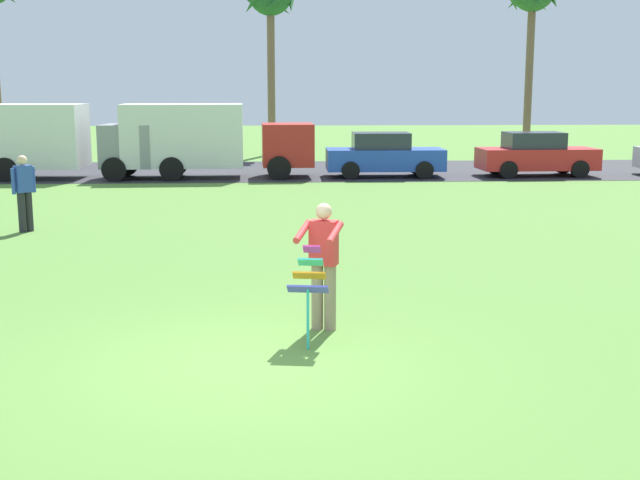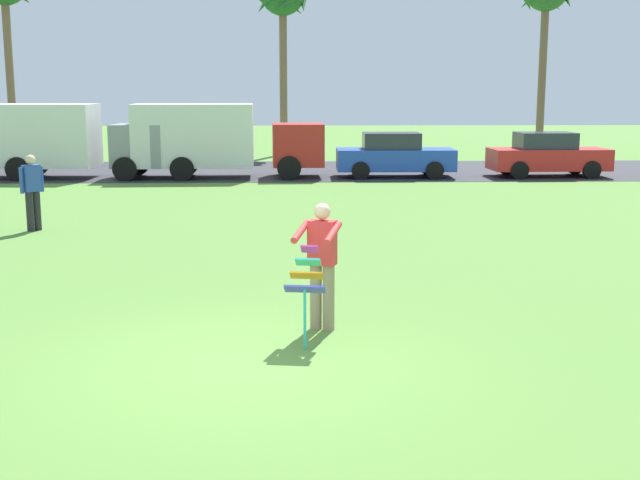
{
  "view_description": "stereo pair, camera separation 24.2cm",
  "coord_description": "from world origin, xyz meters",
  "px_view_note": "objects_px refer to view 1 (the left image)",
  "views": [
    {
      "loc": [
        0.42,
        -9.45,
        3.26
      ],
      "look_at": [
        1.02,
        2.45,
        1.05
      ],
      "focal_mm": 46.83,
      "sensor_mm": 36.0,
      "label": 1
    },
    {
      "loc": [
        0.66,
        -9.46,
        3.26
      ],
      "look_at": [
        1.02,
        2.45,
        1.05
      ],
      "focal_mm": 46.83,
      "sensor_mm": 36.0,
      "label": 2
    }
  ],
  "objects_px": {
    "palm_tree_right_near": "(270,1)",
    "parked_car_red": "(536,155)",
    "parked_car_blue": "(384,156)",
    "kite_held": "(309,280)",
    "parked_truck_grey_van": "(47,139)",
    "person_kite_flyer": "(323,261)",
    "parked_truck_red_cab": "(207,138)",
    "person_walker_near": "(24,191)"
  },
  "relations": [
    {
      "from": "kite_held",
      "to": "person_walker_near",
      "type": "distance_m",
      "value": 10.64
    },
    {
      "from": "parked_truck_grey_van",
      "to": "palm_tree_right_near",
      "type": "distance_m",
      "value": 14.08
    },
    {
      "from": "person_kite_flyer",
      "to": "parked_car_blue",
      "type": "relative_size",
      "value": 0.41
    },
    {
      "from": "person_kite_flyer",
      "to": "person_walker_near",
      "type": "distance_m",
      "value": 10.22
    },
    {
      "from": "parked_car_blue",
      "to": "parked_car_red",
      "type": "distance_m",
      "value": 5.56
    },
    {
      "from": "parked_truck_grey_van",
      "to": "palm_tree_right_near",
      "type": "relative_size",
      "value": 0.79
    },
    {
      "from": "person_kite_flyer",
      "to": "parked_car_blue",
      "type": "xyz_separation_m",
      "value": [
        3.22,
        19.03,
        -0.18
      ]
    },
    {
      "from": "person_kite_flyer",
      "to": "parked_car_blue",
      "type": "bearing_deg",
      "value": 80.39
    },
    {
      "from": "palm_tree_right_near",
      "to": "person_walker_near",
      "type": "xyz_separation_m",
      "value": [
        -5.43,
        -21.2,
        -6.19
      ]
    },
    {
      "from": "parked_car_red",
      "to": "palm_tree_right_near",
      "type": "xyz_separation_m",
      "value": [
        -9.66,
        10.22,
        6.35
      ]
    },
    {
      "from": "parked_truck_red_cab",
      "to": "parked_car_red",
      "type": "height_order",
      "value": "parked_truck_red_cab"
    },
    {
      "from": "kite_held",
      "to": "palm_tree_right_near",
      "type": "distance_m",
      "value": 30.58
    },
    {
      "from": "person_kite_flyer",
      "to": "kite_held",
      "type": "distance_m",
      "value": 0.72
    },
    {
      "from": "parked_car_blue",
      "to": "palm_tree_right_near",
      "type": "distance_m",
      "value": 12.71
    },
    {
      "from": "parked_car_red",
      "to": "person_walker_near",
      "type": "height_order",
      "value": "person_walker_near"
    },
    {
      "from": "kite_held",
      "to": "parked_truck_grey_van",
      "type": "distance_m",
      "value": 21.46
    },
    {
      "from": "person_kite_flyer",
      "to": "palm_tree_right_near",
      "type": "distance_m",
      "value": 29.91
    },
    {
      "from": "person_kite_flyer",
      "to": "kite_held",
      "type": "height_order",
      "value": "person_kite_flyer"
    },
    {
      "from": "person_walker_near",
      "to": "kite_held",
      "type": "bearing_deg",
      "value": -55.09
    },
    {
      "from": "kite_held",
      "to": "parked_car_red",
      "type": "bearing_deg",
      "value": 65.46
    },
    {
      "from": "parked_car_red",
      "to": "person_walker_near",
      "type": "relative_size",
      "value": 2.46
    },
    {
      "from": "parked_car_red",
      "to": "parked_truck_red_cab",
      "type": "bearing_deg",
      "value": 179.99
    },
    {
      "from": "parked_truck_grey_van",
      "to": "parked_car_red",
      "type": "bearing_deg",
      "value": -0.0
    },
    {
      "from": "palm_tree_right_near",
      "to": "person_walker_near",
      "type": "bearing_deg",
      "value": -104.35
    },
    {
      "from": "person_kite_flyer",
      "to": "parked_truck_red_cab",
      "type": "xyz_separation_m",
      "value": [
        -3.12,
        19.03,
        0.46
      ]
    },
    {
      "from": "person_kite_flyer",
      "to": "parked_car_red",
      "type": "height_order",
      "value": "person_kite_flyer"
    },
    {
      "from": "kite_held",
      "to": "parked_car_red",
      "type": "relative_size",
      "value": 0.29
    },
    {
      "from": "palm_tree_right_near",
      "to": "parked_car_blue",
      "type": "bearing_deg",
      "value": -68.14
    },
    {
      "from": "parked_car_blue",
      "to": "palm_tree_right_near",
      "type": "xyz_separation_m",
      "value": [
        -4.1,
        10.22,
        6.35
      ]
    },
    {
      "from": "kite_held",
      "to": "parked_truck_red_cab",
      "type": "relative_size",
      "value": 0.18
    },
    {
      "from": "parked_car_red",
      "to": "kite_held",
      "type": "bearing_deg",
      "value": -114.54
    },
    {
      "from": "person_kite_flyer",
      "to": "parked_truck_grey_van",
      "type": "xyz_separation_m",
      "value": [
        -8.7,
        19.03,
        0.46
      ]
    },
    {
      "from": "palm_tree_right_near",
      "to": "person_walker_near",
      "type": "height_order",
      "value": "palm_tree_right_near"
    },
    {
      "from": "parked_truck_grey_van",
      "to": "parked_car_red",
      "type": "height_order",
      "value": "parked_truck_grey_van"
    },
    {
      "from": "palm_tree_right_near",
      "to": "parked_car_red",
      "type": "bearing_deg",
      "value": -46.61
    },
    {
      "from": "kite_held",
      "to": "parked_truck_grey_van",
      "type": "bearing_deg",
      "value": 113.3
    },
    {
      "from": "parked_car_blue",
      "to": "palm_tree_right_near",
      "type": "relative_size",
      "value": 0.49
    },
    {
      "from": "person_kite_flyer",
      "to": "person_walker_near",
      "type": "bearing_deg",
      "value": 128.08
    },
    {
      "from": "kite_held",
      "to": "parked_car_red",
      "type": "xyz_separation_m",
      "value": [
        9.0,
        19.71,
        -0.08
      ]
    },
    {
      "from": "parked_truck_grey_van",
      "to": "person_walker_near",
      "type": "bearing_deg",
      "value": -77.68
    },
    {
      "from": "parked_truck_grey_van",
      "to": "parked_car_blue",
      "type": "height_order",
      "value": "parked_truck_grey_van"
    },
    {
      "from": "parked_car_blue",
      "to": "parked_car_red",
      "type": "xyz_separation_m",
      "value": [
        5.56,
        -0.0,
        0.0
      ]
    }
  ]
}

